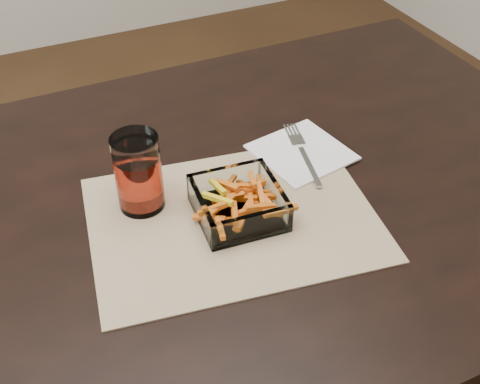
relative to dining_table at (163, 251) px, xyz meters
name	(u,v)px	position (x,y,z in m)	size (l,w,h in m)	color
dining_table	(163,251)	(0.00, 0.00, 0.00)	(1.60, 0.90, 0.75)	black
placemat	(233,219)	(0.10, -0.06, 0.09)	(0.45, 0.33, 0.00)	tan
glass_bowl	(238,205)	(0.12, -0.06, 0.11)	(0.14, 0.14, 0.05)	white
tumbler	(139,175)	(-0.02, 0.03, 0.15)	(0.07, 0.07, 0.13)	white
napkin	(302,152)	(0.29, 0.04, 0.09)	(0.15, 0.15, 0.00)	white
fork	(302,151)	(0.29, 0.04, 0.10)	(0.06, 0.19, 0.00)	silver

